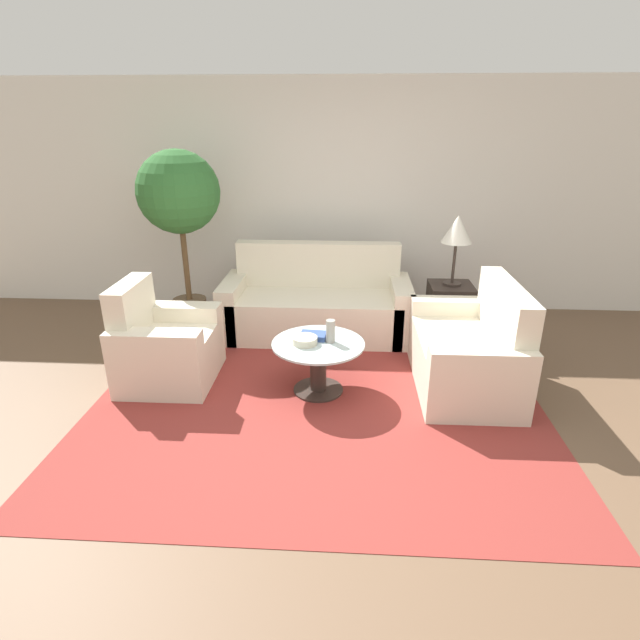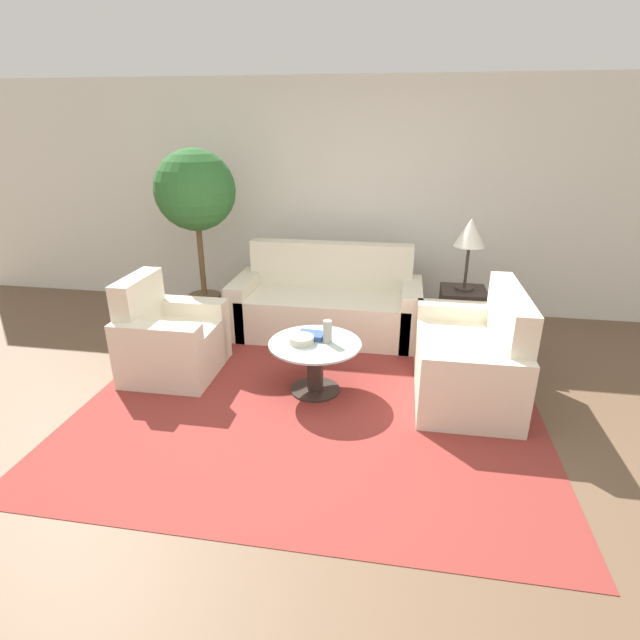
{
  "view_description": "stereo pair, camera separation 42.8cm",
  "coord_description": "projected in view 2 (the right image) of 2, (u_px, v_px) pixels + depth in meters",
  "views": [
    {
      "loc": [
        0.22,
        -2.88,
        2.15
      ],
      "look_at": [
        -0.02,
        1.09,
        0.55
      ],
      "focal_mm": 28.0,
      "sensor_mm": 36.0,
      "label": 1
    },
    {
      "loc": [
        0.65,
        -2.83,
        2.15
      ],
      "look_at": [
        -0.02,
        1.09,
        0.55
      ],
      "focal_mm": 28.0,
      "sensor_mm": 36.0,
      "label": 2
    }
  ],
  "objects": [
    {
      "name": "table_lamp",
      "position": [
        470.0,
        235.0,
        4.74
      ],
      "size": [
        0.3,
        0.3,
        0.71
      ],
      "color": "#332823",
      "rests_on": "side_table"
    },
    {
      "name": "vase",
      "position": [
        327.0,
        332.0,
        4.06
      ],
      "size": [
        0.08,
        0.08,
        0.19
      ],
      "color": "#9E998E",
      "rests_on": "coffee_table"
    },
    {
      "name": "loveseat",
      "position": [
        474.0,
        360.0,
        4.13
      ],
      "size": [
        0.8,
        1.32,
        0.91
      ],
      "rotation": [
        0.0,
        0.0,
        -1.56
      ],
      "color": "beige",
      "rests_on": "ground_plane"
    },
    {
      "name": "armchair",
      "position": [
        168.0,
        342.0,
        4.48
      ],
      "size": [
        0.77,
        0.84,
        0.89
      ],
      "rotation": [
        0.0,
        0.0,
        1.58
      ],
      "color": "beige",
      "rests_on": "ground_plane"
    },
    {
      "name": "sofa_main",
      "position": [
        327.0,
        305.0,
        5.35
      ],
      "size": [
        1.96,
        0.83,
        0.93
      ],
      "color": "beige",
      "rests_on": "ground_plane"
    },
    {
      "name": "coffee_table",
      "position": [
        315.0,
        360.0,
        4.15
      ],
      "size": [
        0.77,
        0.77,
        0.45
      ],
      "color": "#332823",
      "rests_on": "ground_plane"
    },
    {
      "name": "rug",
      "position": [
        315.0,
        390.0,
        4.26
      ],
      "size": [
        3.62,
        3.42,
        0.01
      ],
      "color": "maroon",
      "rests_on": "ground_plane"
    },
    {
      "name": "ground_plane",
      "position": [
        296.0,
        450.0,
        3.49
      ],
      "size": [
        14.0,
        14.0,
        0.0
      ],
      "primitive_type": "plane",
      "color": "brown"
    },
    {
      "name": "book_stack",
      "position": [
        311.0,
        335.0,
        4.17
      ],
      "size": [
        0.23,
        0.17,
        0.05
      ],
      "rotation": [
        0.0,
        0.0,
        -0.1
      ],
      "color": "#334C8C",
      "rests_on": "coffee_table"
    },
    {
      "name": "potted_plant",
      "position": [
        196.0,
        199.0,
        5.2
      ],
      "size": [
        0.84,
        0.84,
        1.89
      ],
      "color": "brown",
      "rests_on": "ground_plane"
    },
    {
      "name": "side_table",
      "position": [
        461.0,
        317.0,
        5.05
      ],
      "size": [
        0.44,
        0.44,
        0.59
      ],
      "color": "#332823",
      "rests_on": "ground_plane"
    },
    {
      "name": "wall_back",
      "position": [
        349.0,
        199.0,
        5.76
      ],
      "size": [
        10.0,
        0.06,
        2.6
      ],
      "color": "white",
      "rests_on": "ground_plane"
    },
    {
      "name": "bowl",
      "position": [
        301.0,
        340.0,
        4.07
      ],
      "size": [
        0.2,
        0.2,
        0.06
      ],
      "color": "beige",
      "rests_on": "coffee_table"
    }
  ]
}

